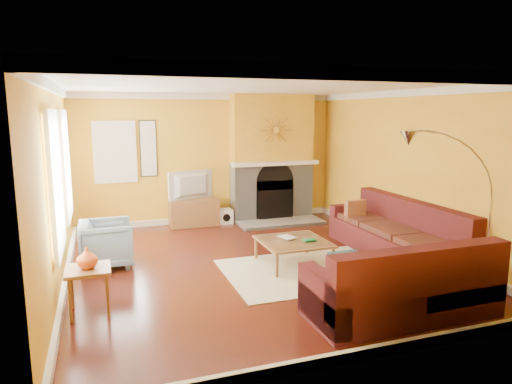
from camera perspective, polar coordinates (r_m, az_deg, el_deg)
name	(u,v)px	position (r m, az deg, el deg)	size (l,w,h in m)	color
floor	(255,264)	(7.17, -0.13, -9.04)	(5.50, 6.00, 0.02)	#591E12
ceiling	(255,85)	(6.79, -0.14, 13.21)	(5.50, 6.00, 0.02)	white
wall_back	(209,159)	(9.73, -5.91, 4.15)	(5.50, 0.02, 2.70)	gold
wall_front	(365,223)	(4.17, 13.42, -3.84)	(5.50, 0.02, 2.70)	gold
wall_left	(56,188)	(6.51, -23.77, 0.50)	(0.02, 6.00, 2.70)	gold
wall_right	(409,170)	(8.17, 18.53, 2.59)	(0.02, 6.00, 2.70)	gold
baseboard	(255,260)	(7.15, -0.14, -8.51)	(5.50, 6.00, 0.12)	white
crown_molding	(255,90)	(6.79, -0.14, 12.62)	(5.50, 6.00, 0.12)	white
window_left_near	(65,165)	(7.78, -22.82, 3.09)	(0.06, 1.22, 1.72)	white
window_left_far	(54,183)	(5.90, -23.93, 1.06)	(0.06, 1.22, 1.72)	white
window_back	(115,152)	(9.41, -17.23, 4.79)	(0.82, 0.06, 1.22)	white
wall_art	(148,149)	(9.46, -13.30, 5.30)	(0.34, 0.04, 1.14)	white
fireplace	(272,158)	(9.92, 2.00, 4.31)	(1.80, 0.40, 2.70)	gray
mantel	(276,163)	(9.71, 2.51, 3.59)	(1.92, 0.22, 0.08)	white
hearth	(281,222)	(9.64, 3.13, -3.83)	(1.80, 0.70, 0.06)	gray
sunburst	(276,130)	(9.67, 2.52, 7.73)	(0.70, 0.04, 0.70)	olive
rug	(307,271)	(6.89, 6.41, -9.74)	(2.40, 1.80, 0.02)	beige
sectional_sofa	(359,242)	(6.88, 12.74, -6.11)	(2.84, 3.76, 0.90)	#531A1D
coffee_table	(293,252)	(7.09, 4.68, -7.53)	(1.00, 1.00, 0.40)	white
media_console	(194,212)	(9.54, -7.76, -2.54)	(1.00, 0.45, 0.55)	brown
tv	(193,185)	(9.43, -7.85, 0.84)	(1.02, 0.13, 0.59)	black
subwoofer	(225,216)	(9.69, -3.93, -3.03)	(0.30, 0.30, 0.30)	white
armchair	(107,244)	(7.34, -18.17, -6.14)	(0.76, 0.78, 0.71)	gray
side_table	(89,291)	(5.76, -20.11, -11.51)	(0.50, 0.50, 0.55)	brown
vase	(87,258)	(5.63, -20.36, -7.71)	(0.24, 0.24, 0.25)	#DC591E
book	(282,238)	(7.06, 3.25, -5.80)	(0.20, 0.27, 0.03)	white
arc_lamp	(452,222)	(5.82, 23.30, -3.42)	(1.35, 0.36, 2.12)	silver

